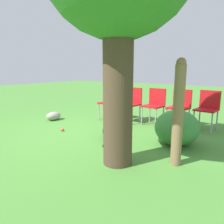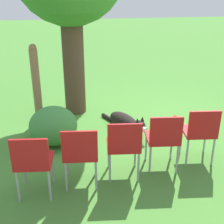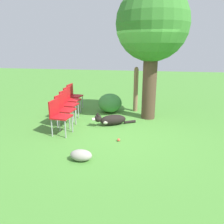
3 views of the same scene
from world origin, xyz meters
TOP-DOWN VIEW (x-y plane):
  - ground_plane at (0.00, 0.00)m, footprint 30.00×30.00m
  - oak_tree at (0.56, 1.11)m, footprint 2.02×2.02m
  - dog at (-0.43, 0.25)m, footprint 1.15×0.69m
  - fence_post at (0.11, 1.80)m, footprint 0.15×0.15m
  - red_chair_0 at (-1.57, -0.62)m, footprint 0.45×0.47m
  - red_chair_1 at (-1.69, -0.05)m, footprint 0.45×0.47m
  - red_chair_2 at (-1.81, 0.53)m, footprint 0.45×0.47m
  - red_chair_3 at (-1.93, 1.10)m, footprint 0.45×0.47m
  - red_chair_4 at (-2.05, 1.68)m, footprint 0.45×0.47m
  - tennis_ball at (-0.05, -0.79)m, footprint 0.07×0.07m
  - garden_rock at (-0.61, -1.80)m, footprint 0.43×0.27m
  - low_shrub at (-0.71, 1.50)m, footprint 0.78×0.78m

SIDE VIEW (x-z plane):
  - ground_plane at x=0.00m, z-range 0.00..0.00m
  - tennis_ball at x=-0.05m, z-range 0.00..0.07m
  - garden_rock at x=-0.61m, z-range 0.00..0.22m
  - dog at x=-0.43m, z-range -0.05..0.35m
  - low_shrub at x=-0.71m, z-range 0.00..0.62m
  - red_chair_0 at x=-1.57m, z-range 0.08..0.95m
  - red_chair_1 at x=-1.69m, z-range 0.08..0.95m
  - red_chair_2 at x=-1.81m, z-range 0.08..0.95m
  - red_chair_3 at x=-1.93m, z-range 0.08..0.95m
  - red_chair_4 at x=-2.05m, z-range 0.08..0.95m
  - fence_post at x=0.11m, z-range 0.01..1.49m
  - oak_tree at x=0.56m, z-range 0.78..4.49m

